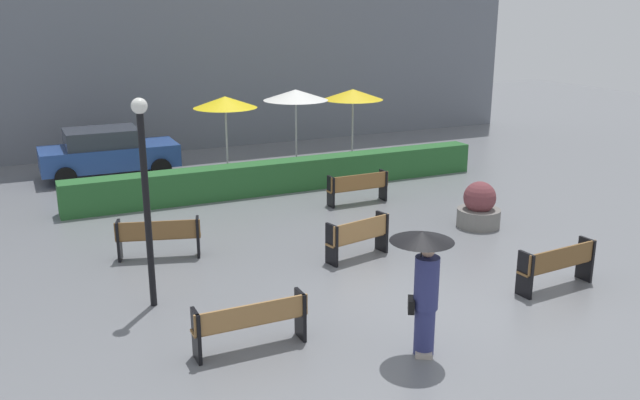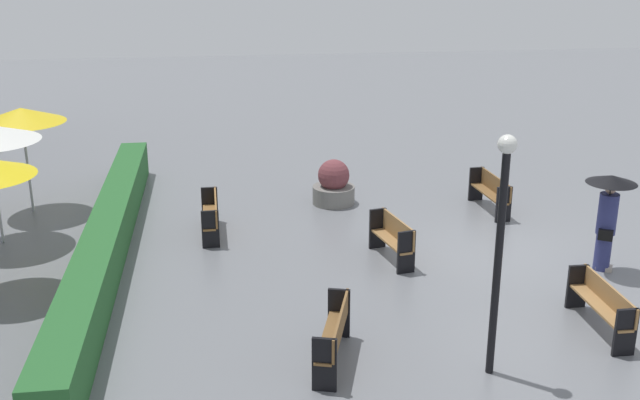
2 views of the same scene
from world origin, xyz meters
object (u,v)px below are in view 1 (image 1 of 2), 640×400
bench_far_left (159,236)px  patio_umbrella_yellow_far (353,95)px  pedestrian_with_umbrella (424,275)px  planter_pot (479,208)px  parked_car (107,152)px  patio_umbrella_yellow (225,102)px  bench_mid_center (359,236)px  bench_back_row (358,186)px  lamp_post (145,182)px  bench_near_right (558,264)px  patio_umbrella_white (296,95)px  bench_near_left (251,321)px

bench_far_left → patio_umbrella_yellow_far: size_ratio=0.69×
pedestrian_with_umbrella → planter_pot: (4.81, 4.75, -0.83)m
planter_pot → parked_car: size_ratio=0.27×
patio_umbrella_yellow → parked_car: 4.22m
bench_mid_center → bench_back_row: bench_mid_center is taller
bench_mid_center → planter_pot: planter_pot is taller
parked_car → lamp_post: bearing=-93.9°
lamp_post → parked_car: (0.71, 10.31, -1.51)m
bench_far_left → pedestrian_with_umbrella: bearing=-64.4°
patio_umbrella_yellow → patio_umbrella_yellow_far: patio_umbrella_yellow is taller
pedestrian_with_umbrella → planter_pot: pedestrian_with_umbrella is taller
patio_umbrella_yellow → bench_far_left: bearing=-119.9°
planter_pot → bench_near_right: bearing=-105.7°
patio_umbrella_yellow_far → patio_umbrella_white: bearing=173.6°
bench_near_right → pedestrian_with_umbrella: 3.98m
bench_back_row → patio_umbrella_yellow: (-2.46, 4.07, 1.95)m
bench_back_row → parked_car: 8.40m
bench_near_right → bench_far_left: size_ratio=0.99×
bench_back_row → patio_umbrella_white: 5.01m
lamp_post → patio_umbrella_yellow_far: 12.18m
bench_mid_center → pedestrian_with_umbrella: bearing=-104.8°
patio_umbrella_yellow_far → bench_near_right: bearing=-97.2°
bench_back_row → patio_umbrella_white: bearing=88.7°
bench_far_left → lamp_post: 3.02m
bench_near_right → bench_back_row: (-0.70, 6.79, -0.02)m
patio_umbrella_white → bench_near_right: bearing=-87.0°
bench_near_right → patio_umbrella_white: bearing=93.0°
bench_mid_center → bench_back_row: size_ratio=0.88×
parked_car → bench_near_right: bearing=-63.2°
parked_car → bench_mid_center: bearing=-68.8°
bench_mid_center → parked_car: size_ratio=0.37×
planter_pot → patio_umbrella_yellow: patio_umbrella_yellow is taller
patio_umbrella_white → patio_umbrella_yellow_far: size_ratio=1.02×
bench_far_left → patio_umbrella_yellow_far: 10.35m
bench_far_left → bench_mid_center: bearing=-25.0°
bench_near_left → bench_back_row: 8.54m
patio_umbrella_white → bench_mid_center: bearing=-104.1°
patio_umbrella_white → patio_umbrella_yellow_far: 2.02m
bench_near_right → patio_umbrella_white: patio_umbrella_white is taller
bench_back_row → lamp_post: 7.98m
bench_near_right → bench_far_left: same height
bench_mid_center → pedestrian_with_umbrella: (-1.08, -4.07, 0.80)m
bench_far_left → patio_umbrella_yellow: size_ratio=0.68×
patio_umbrella_white → patio_umbrella_yellow_far: bearing=-6.4°
pedestrian_with_umbrella → patio_umbrella_yellow: 11.93m
bench_far_left → bench_near_left: bearing=-84.5°
pedestrian_with_umbrella → planter_pot: size_ratio=1.77×
bench_near_left → planter_pot: size_ratio=1.62×
bench_back_row → parked_car: size_ratio=0.42×
bench_near_left → patio_umbrella_white: patio_umbrella_white is taller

